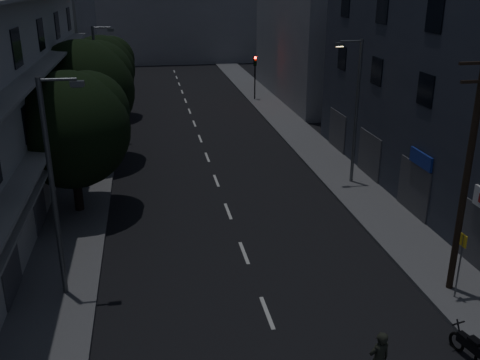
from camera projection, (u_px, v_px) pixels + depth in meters
name	position (u px, v px, depth m)	size (l,w,h in m)	color
ground	(206.00, 155.00, 36.00)	(160.00, 160.00, 0.00)	black
sidewalk_left	(92.00, 160.00, 34.75)	(3.00, 90.00, 0.15)	#565659
sidewalk_right	(313.00, 148.00, 37.20)	(3.00, 90.00, 0.15)	#565659
lane_markings	(197.00, 131.00, 41.76)	(0.15, 60.50, 0.01)	beige
building_right	(476.00, 102.00, 25.89)	(6.19, 28.00, 11.00)	#2D313D
building_far_left	(56.00, 13.00, 52.43)	(6.00, 20.00, 16.00)	slate
building_far_right	(308.00, 30.00, 51.35)	(6.00, 20.00, 13.00)	slate
building_far_end	(169.00, 25.00, 75.72)	(24.00, 8.00, 10.00)	slate
tree_near	(72.00, 125.00, 25.63)	(5.67, 5.67, 7.00)	black
tree_mid	(84.00, 87.00, 32.69)	(6.21, 6.21, 7.64)	black
tree_far	(102.00, 66.00, 44.01)	(5.47, 5.47, 6.76)	black
traffic_signal_far_right	(255.00, 68.00, 51.15)	(0.28, 0.37, 4.10)	black
traffic_signal_far_left	(114.00, 77.00, 46.46)	(0.28, 0.37, 4.10)	black
street_lamp_left_near	(55.00, 180.00, 18.40)	(1.51, 0.25, 8.00)	#54585B
street_lamp_right	(355.00, 105.00, 29.33)	(1.51, 0.25, 8.00)	#575B5F
street_lamp_left_far	(99.00, 79.00, 37.21)	(1.51, 0.25, 8.00)	#55575C
utility_pole	(468.00, 170.00, 18.59)	(1.80, 0.24, 9.00)	black
bus_stop_sign	(461.00, 255.00, 19.03)	(0.06, 0.35, 2.52)	#595B60
motorcycle	(470.00, 348.00, 16.48)	(0.60, 1.69, 1.10)	black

